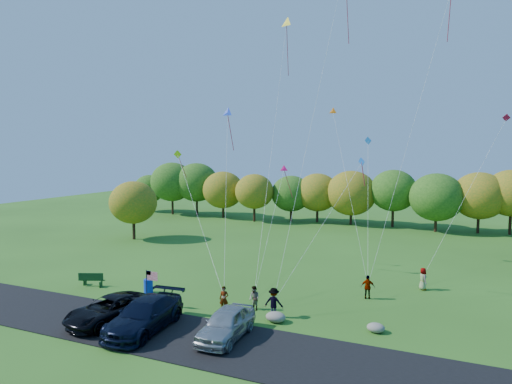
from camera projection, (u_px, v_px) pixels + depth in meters
ground at (230, 316)px, 29.06m from camera, size 140.00×140.00×0.00m
asphalt_lane at (197, 339)px, 25.41m from camera, size 44.00×6.00×0.06m
treeline at (356, 194)px, 61.41m from camera, size 75.89×28.03×8.43m
minivan_dark at (110, 309)px, 27.81m from camera, size 3.69×6.12×1.59m
minivan_navy at (144, 315)px, 26.55m from camera, size 3.08×6.42×1.80m
minivan_silver at (226, 323)px, 25.43m from camera, size 2.24×5.05×1.69m
flyer_a at (224, 299)px, 29.87m from camera, size 0.69×0.55×1.66m
flyer_b at (254, 298)px, 30.11m from camera, size 0.97×0.90×1.60m
flyer_c at (274, 302)px, 28.82m from camera, size 1.27×0.80×1.89m
flyer_d at (368, 287)px, 32.37m from camera, size 1.05×0.58×1.71m
flyer_e at (423, 279)px, 34.50m from camera, size 0.86×0.98×1.68m
park_bench at (92, 279)px, 35.39m from camera, size 1.88×1.02×1.07m
trash_barrel at (148, 286)px, 33.81m from camera, size 0.68×0.68×1.01m
flag_assembly at (150, 280)px, 30.52m from camera, size 0.94×0.61×2.53m
boulder_near at (276, 317)px, 28.04m from camera, size 1.26×0.99×0.63m
boulder_far at (376, 328)px, 26.46m from camera, size 1.04×0.86×0.54m
kites_aloft at (319, 51)px, 38.22m from camera, size 28.48×10.97×16.92m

